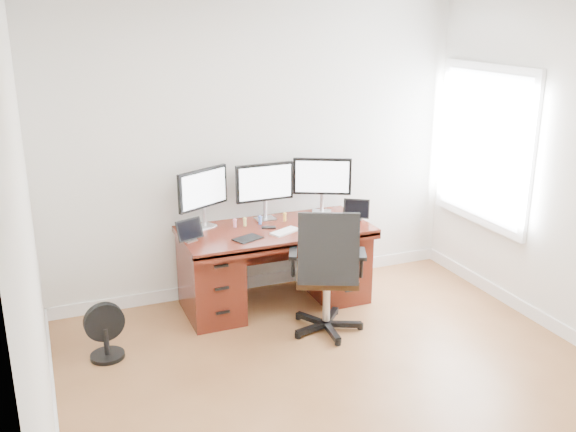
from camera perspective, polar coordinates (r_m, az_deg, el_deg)
name	(u,v)px	position (r m, az deg, el deg)	size (l,w,h in m)	color
ground	(370,411)	(4.60, 7.34, -16.81)	(4.50, 4.50, 0.00)	brown
back_wall	(258,152)	(5.97, -2.71, 5.70)	(4.00, 0.10, 2.70)	white
desk	(274,263)	(5.87, -1.21, -4.18)	(1.70, 0.80, 0.75)	#4E190F
office_chair	(327,293)	(5.38, 3.47, -6.81)	(0.77, 0.77, 1.11)	black
floor_fan	(105,332)	(5.25, -15.93, -9.92)	(0.31, 0.27, 0.46)	black
monitor_left	(203,191)	(5.71, -7.56, 2.25)	(0.50, 0.29, 0.53)	silver
monitor_center	(265,184)	(5.87, -2.08, 2.84)	(0.55, 0.14, 0.53)	silver
monitor_right	(322,178)	(6.08, 3.06, 3.36)	(0.51, 0.27, 0.53)	silver
tablet_left	(190,231)	(5.44, -8.72, -1.35)	(0.25, 0.14, 0.19)	silver
tablet_right	(357,210)	(5.97, 6.14, 0.50)	(0.24, 0.19, 0.19)	silver
keyboard	(285,231)	(5.61, -0.26, -1.39)	(0.27, 0.12, 0.01)	white
trackpad	(306,230)	(5.65, 1.58, -1.28)	(0.13, 0.13, 0.01)	silver
drawing_tablet	(248,239)	(5.45, -3.61, -2.01)	(0.23, 0.15, 0.01)	black
phone	(269,227)	(5.72, -1.72, -1.03)	(0.13, 0.06, 0.01)	black
figurine_pink	(235,222)	(5.74, -4.75, -0.57)	(0.03, 0.03, 0.08)	pink
figurine_yellow	(245,221)	(5.77, -3.86, -0.46)	(0.03, 0.03, 0.08)	#D5CE6C
figurine_blue	(260,219)	(5.82, -2.50, -0.29)	(0.03, 0.03, 0.08)	#5882EE
figurine_orange	(285,216)	(5.90, -0.29, -0.02)	(0.03, 0.03, 0.08)	#F8B841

